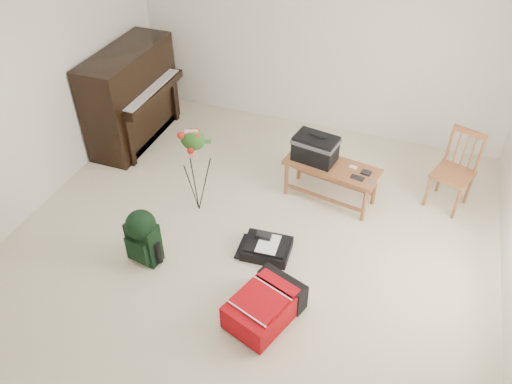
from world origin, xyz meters
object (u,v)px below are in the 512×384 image
at_px(red_suitcase, 266,302).
at_px(dining_chair, 453,171).
at_px(piano, 132,98).
at_px(bench, 320,155).
at_px(green_backpack, 142,235).
at_px(black_duffel, 267,247).
at_px(flower_stand, 196,171).

bearing_deg(red_suitcase, dining_chair, 76.52).
xyz_separation_m(piano, red_suitcase, (2.64, -2.22, -0.44)).
distance_m(bench, red_suitcase, 1.87).
bearing_deg(green_backpack, black_duffel, 33.65).
bearing_deg(green_backpack, bench, 58.82).
height_order(bench, flower_stand, flower_stand).
xyz_separation_m(dining_chair, green_backpack, (-2.81, -1.99, -0.11)).
bearing_deg(black_duffel, flower_stand, 153.89).
bearing_deg(green_backpack, red_suitcase, 0.20).
height_order(black_duffel, flower_stand, flower_stand).
bearing_deg(bench, black_duffel, -92.61).
height_order(bench, red_suitcase, bench).
distance_m(piano, flower_stand, 1.81).
height_order(dining_chair, flower_stand, flower_stand).
xyz_separation_m(bench, black_duffel, (-0.24, -1.09, -0.50)).
distance_m(piano, green_backpack, 2.37).
relative_size(piano, bench, 1.34).
bearing_deg(black_duffel, dining_chair, 37.31).
bearing_deg(red_suitcase, flower_stand, 156.60).
bearing_deg(bench, red_suitcase, -79.88).
bearing_deg(bench, dining_chair, 25.14).
bearing_deg(piano, red_suitcase, -39.99).
xyz_separation_m(dining_chair, red_suitcase, (-1.43, -2.21, -0.29)).
bearing_deg(dining_chair, piano, -160.13).
xyz_separation_m(piano, bench, (2.63, -0.40, -0.02)).
bearing_deg(dining_chair, flower_stand, -137.60).
bearing_deg(flower_stand, red_suitcase, -59.73).
distance_m(bench, black_duffel, 1.22).
bearing_deg(red_suitcase, piano, 159.46).
height_order(piano, dining_chair, piano).
bearing_deg(green_backpack, dining_chair, 44.75).
distance_m(dining_chair, black_duffel, 2.27).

